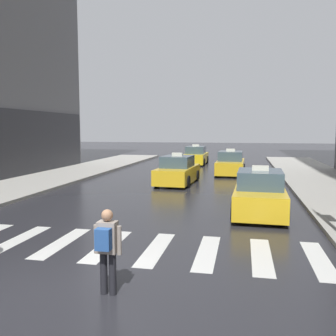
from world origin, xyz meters
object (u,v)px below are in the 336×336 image
object	(u,v)px
taxi_third	(231,164)
pedestrian_with_backpack	(107,245)
taxi_fourth	(196,156)
taxi_lead	(260,194)
taxi_second	(178,171)

from	to	relation	value
taxi_third	pedestrian_with_backpack	distance (m)	19.50
taxi_fourth	taxi_lead	bearing A→B (deg)	-75.59
taxi_second	pedestrian_with_backpack	world-z (taller)	taxi_second
taxi_second	pedestrian_with_backpack	distance (m)	14.44
taxi_lead	taxi_second	distance (m)	8.00
taxi_second	taxi_fourth	bearing A→B (deg)	92.24
taxi_lead	pedestrian_with_backpack	xyz separation A→B (m)	(-3.11, -7.66, 0.25)
taxi_third	pedestrian_with_backpack	bearing A→B (deg)	-94.79
taxi_lead	taxi_second	bearing A→B (deg)	122.71
taxi_lead	taxi_third	bearing A→B (deg)	97.18
taxi_second	taxi_fourth	world-z (taller)	same
taxi_third	taxi_fourth	size ratio (longest dim) A/B	1.00
taxi_lead	pedestrian_with_backpack	distance (m)	8.27
taxi_second	pedestrian_with_backpack	bearing A→B (deg)	-85.20
taxi_third	pedestrian_with_backpack	world-z (taller)	taxi_third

